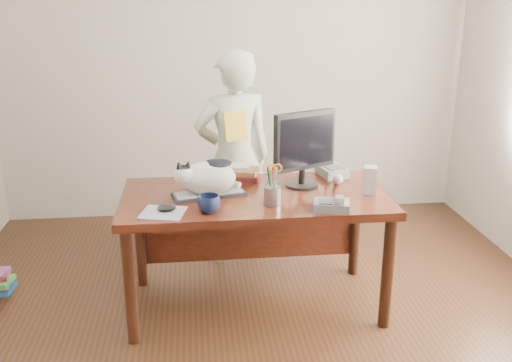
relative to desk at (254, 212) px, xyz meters
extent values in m
plane|color=black|center=(0.00, -0.68, -0.60)|extent=(4.50, 4.50, 0.00)
plane|color=beige|center=(0.00, 1.57, 0.75)|extent=(4.00, 0.00, 4.00)
cube|color=black|center=(0.00, -0.08, 0.12)|extent=(1.60, 0.80, 0.05)
cylinder|color=black|center=(-0.74, -0.42, -0.25)|extent=(0.07, 0.07, 0.70)
cylinder|color=black|center=(0.74, -0.42, -0.25)|extent=(0.07, 0.07, 0.70)
cylinder|color=black|center=(-0.74, 0.26, -0.25)|extent=(0.07, 0.07, 0.70)
cylinder|color=black|center=(0.74, 0.26, -0.25)|extent=(0.07, 0.07, 0.70)
cube|color=black|center=(0.00, 0.28, -0.20)|extent=(1.45, 0.03, 0.50)
cube|color=black|center=(-0.28, -0.08, 0.16)|extent=(0.46, 0.26, 0.02)
cube|color=#A8A7AC|center=(-0.28, -0.08, 0.17)|extent=(0.42, 0.22, 0.00)
ellipsoid|color=silver|center=(-0.28, -0.08, 0.26)|extent=(0.36, 0.27, 0.20)
ellipsoid|color=silver|center=(-0.42, -0.13, 0.30)|extent=(0.14, 0.14, 0.11)
ellipsoid|color=black|center=(-0.42, -0.13, 0.34)|extent=(0.10, 0.09, 0.04)
cone|color=black|center=(-0.45, -0.15, 0.37)|extent=(0.07, 0.06, 0.07)
cone|color=black|center=(-0.39, -0.14, 0.37)|extent=(0.07, 0.06, 0.07)
ellipsoid|color=black|center=(-0.22, -0.07, 0.35)|extent=(0.20, 0.17, 0.04)
cylinder|color=silver|center=(-0.14, 0.00, 0.19)|extent=(0.12, 0.12, 0.05)
cylinder|color=black|center=(0.31, 0.04, 0.16)|extent=(0.27, 0.27, 0.02)
cylinder|color=black|center=(0.31, 0.04, 0.21)|extent=(0.05, 0.05, 0.09)
cube|color=black|center=(0.32, 0.02, 0.45)|extent=(0.41, 0.22, 0.36)
cube|color=black|center=(0.33, 0.00, 0.45)|extent=(0.35, 0.16, 0.30)
cylinder|color=gray|center=(0.08, -0.27, 0.20)|extent=(0.11, 0.11, 0.11)
cylinder|color=black|center=(0.06, -0.25, 0.29)|extent=(0.03, 0.04, 0.16)
cylinder|color=blue|center=(0.09, -0.28, 0.29)|extent=(0.03, 0.04, 0.16)
cylinder|color=red|center=(0.08, -0.25, 0.29)|extent=(0.01, 0.04, 0.16)
cylinder|color=#1C8D31|center=(0.07, -0.28, 0.29)|extent=(0.02, 0.03, 0.16)
cylinder|color=#A9A9AE|center=(0.09, -0.27, 0.30)|extent=(0.02, 0.03, 0.12)
cylinder|color=#A9A9AE|center=(0.10, -0.27, 0.30)|extent=(0.02, 0.03, 0.12)
torus|color=#D65F0B|center=(0.07, -0.27, 0.37)|extent=(0.05, 0.02, 0.05)
torus|color=#D65F0B|center=(0.11, -0.28, 0.37)|extent=(0.05, 0.02, 0.05)
cube|color=#A0A5AC|center=(-0.54, -0.33, 0.15)|extent=(0.27, 0.26, 0.01)
ellipsoid|color=black|center=(-0.52, -0.31, 0.17)|extent=(0.12, 0.09, 0.04)
imported|color=black|center=(-0.29, -0.35, 0.20)|extent=(0.15, 0.15, 0.10)
cube|color=slate|center=(0.40, -0.38, 0.17)|extent=(0.22, 0.18, 0.05)
cube|color=#3C3C3E|center=(0.36, -0.38, 0.20)|extent=(0.10, 0.11, 0.01)
cube|color=#A9A9AE|center=(0.44, -0.38, 0.21)|extent=(0.09, 0.17, 0.06)
cube|color=#9A9A9C|center=(0.69, -0.14, 0.23)|extent=(0.10, 0.10, 0.17)
sphere|color=beige|center=(0.54, 0.05, 0.18)|extent=(0.07, 0.07, 0.07)
cube|color=#4F1518|center=(-0.07, 0.23, 0.17)|extent=(0.27, 0.22, 0.04)
cube|color=brown|center=(-0.06, 0.22, 0.20)|extent=(0.26, 0.23, 0.03)
cube|color=silver|center=(-0.08, 0.23, 0.23)|extent=(0.17, 0.14, 0.02)
cube|color=slate|center=(0.55, 0.24, 0.18)|extent=(0.20, 0.24, 0.06)
cube|color=#3C3C3E|center=(0.56, 0.20, 0.21)|extent=(0.13, 0.13, 0.01)
imported|color=white|center=(-0.08, 0.62, 0.17)|extent=(0.63, 0.48, 1.55)
cube|color=yellow|center=(-0.08, 0.45, 0.45)|extent=(0.16, 0.12, 0.20)
camera|label=1|loc=(-0.35, -3.30, 1.31)|focal=40.00mm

